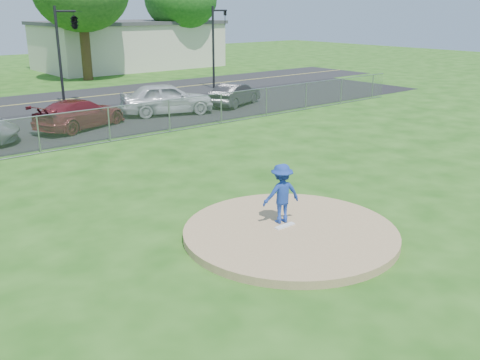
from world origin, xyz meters
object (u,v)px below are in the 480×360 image
object	(u,v)px
parked_car_darkred	(80,114)
parked_car_charcoal	(235,94)
traffic_signal_right	(216,40)
pitcher	(282,193)
parked_car_pearl	(167,98)
commercial_building	(129,44)
traffic_signal_center	(73,24)

from	to	relation	value
parked_car_darkred	parked_car_charcoal	bearing A→B (deg)	-109.62
parked_car_darkred	traffic_signal_right	bearing A→B (deg)	-83.86
pitcher	parked_car_darkred	bearing A→B (deg)	-78.86
parked_car_pearl	parked_car_charcoal	world-z (taller)	parked_car_pearl
commercial_building	pitcher	world-z (taller)	commercial_building
traffic_signal_center	parked_car_charcoal	size ratio (longest dim) A/B	1.42
commercial_building	traffic_signal_center	world-z (taller)	traffic_signal_center
commercial_building	pitcher	xyz separation A→B (m)	(-15.85, -37.50, -1.18)
traffic_signal_center	pitcher	bearing A→B (deg)	-100.08
traffic_signal_right	pitcher	world-z (taller)	traffic_signal_right
pitcher	parked_car_pearl	size ratio (longest dim) A/B	0.32
commercial_building	parked_car_pearl	bearing A→B (deg)	-113.72
traffic_signal_center	traffic_signal_right	world-z (taller)	same
pitcher	parked_car_darkred	size ratio (longest dim) A/B	0.33
pitcher	parked_car_pearl	world-z (taller)	pitcher
parked_car_pearl	pitcher	bearing A→B (deg)	177.02
commercial_building	traffic_signal_right	distance (m)	16.14
parked_car_darkred	parked_car_pearl	world-z (taller)	parked_car_pearl
parked_car_pearl	traffic_signal_center	bearing A→B (deg)	39.01
traffic_signal_right	commercial_building	bearing A→B (deg)	83.71
traffic_signal_center	pitcher	world-z (taller)	traffic_signal_center
traffic_signal_center	pitcher	xyz separation A→B (m)	(-3.82, -21.50, -3.63)
commercial_building	pitcher	distance (m)	40.73
commercial_building	parked_car_charcoal	size ratio (longest dim) A/B	4.15
parked_car_pearl	parked_car_charcoal	xyz separation A→B (m)	(4.53, -0.24, -0.19)
traffic_signal_center	traffic_signal_right	size ratio (longest dim) A/B	1.00
parked_car_darkred	parked_car_charcoal	size ratio (longest dim) A/B	1.21
traffic_signal_right	pitcher	xyz separation A→B (m)	(-14.09, -21.50, -2.38)
traffic_signal_right	pitcher	bearing A→B (deg)	-123.24
pitcher	traffic_signal_right	bearing A→B (deg)	-108.17
commercial_building	traffic_signal_center	distance (m)	20.17
pitcher	parked_car_darkred	world-z (taller)	pitcher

